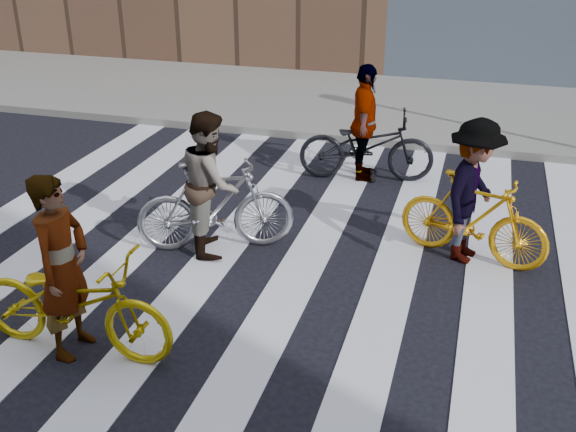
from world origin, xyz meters
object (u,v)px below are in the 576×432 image
at_px(bike_silver_mid, 215,206).
at_px(rider_left, 63,267).
at_px(bike_yellow_right, 473,218).
at_px(bike_yellow_left, 73,302).
at_px(rider_right, 473,192).
at_px(rider_rear, 364,123).
at_px(rider_mid, 211,183).
at_px(bike_dark_rear, 366,146).

height_order(bike_silver_mid, rider_left, rider_left).
relative_size(bike_silver_mid, bike_yellow_right, 1.07).
xyz_separation_m(bike_yellow_left, bike_yellow_right, (3.62, 3.04, 0.01)).
bearing_deg(bike_silver_mid, rider_right, -101.34).
distance_m(bike_yellow_left, rider_rear, 5.65).
xyz_separation_m(rider_mid, rider_rear, (1.38, 2.92, 0.02)).
xyz_separation_m(bike_dark_rear, rider_rear, (-0.05, 0.00, 0.37)).
bearing_deg(bike_yellow_right, bike_yellow_left, 145.88).
bearing_deg(rider_mid, bike_dark_rear, -49.08).
distance_m(rider_mid, rider_rear, 3.23).
relative_size(rider_right, rider_rear, 0.97).
bearing_deg(rider_right, rider_left, 145.88).
distance_m(rider_left, rider_right, 4.73).
bearing_deg(bike_silver_mid, rider_left, 144.19).
xyz_separation_m(bike_silver_mid, rider_left, (-0.55, -2.41, 0.34)).
bearing_deg(rider_left, bike_silver_mid, -12.84).
distance_m(bike_dark_rear, rider_mid, 3.27).
distance_m(bike_yellow_right, bike_dark_rear, 2.87).
bearing_deg(bike_yellow_right, bike_silver_mid, 117.26).
distance_m(bike_silver_mid, rider_right, 3.15).
distance_m(rider_right, rider_rear, 2.87).
bearing_deg(bike_yellow_left, rider_left, 90.05).
bearing_deg(rider_rear, bike_dark_rear, -99.42).
xyz_separation_m(bike_yellow_right, rider_rear, (-1.79, 2.29, 0.37)).
xyz_separation_m(rider_right, rider_rear, (-1.74, 2.29, 0.02)).
bearing_deg(rider_mid, rider_right, -101.53).
xyz_separation_m(bike_silver_mid, bike_yellow_right, (3.12, 0.63, -0.04)).
height_order(rider_mid, rider_rear, rider_rear).
relative_size(bike_yellow_left, bike_silver_mid, 1.06).
height_order(bike_silver_mid, rider_right, rider_right).
height_order(bike_yellow_left, rider_rear, rider_rear).
xyz_separation_m(bike_yellow_left, rider_right, (3.57, 3.04, 0.35)).
distance_m(bike_silver_mid, bike_dark_rear, 3.23).
xyz_separation_m(rider_left, rider_mid, (0.50, 2.41, -0.03)).
bearing_deg(rider_mid, bike_silver_mid, -112.92).
bearing_deg(bike_silver_mid, bike_yellow_left, 145.32).
relative_size(bike_silver_mid, rider_right, 1.10).
distance_m(bike_yellow_left, bike_silver_mid, 2.46).
bearing_deg(rider_left, rider_mid, -11.70).
bearing_deg(rider_right, rider_mid, 117.26).
relative_size(bike_yellow_right, bike_dark_rear, 0.87).
bearing_deg(rider_rear, rider_mid, 145.22).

